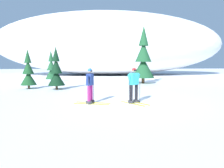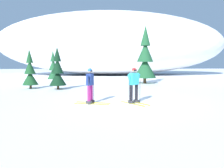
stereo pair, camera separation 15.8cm
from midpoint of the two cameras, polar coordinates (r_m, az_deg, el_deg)
The scene contains 8 objects.
ground_plane at distance 10.38m, azimuth 4.15°, elevation -4.99°, with size 120.00×120.00×0.00m, color white.
skier_cyan_jacket at distance 9.89m, azimuth 5.73°, elevation -0.11°, with size 1.27×1.53×1.74m.
skier_navy_jacket at distance 9.84m, azimuth -6.61°, elevation -0.31°, with size 1.82×0.95×1.71m.
pine_tree_far_left at distance 16.69m, azimuth -22.71°, elevation 3.05°, with size 1.16×1.16×3.01m.
pine_tree_center_left at distance 21.78m, azimuth -16.88°, elevation 4.06°, with size 1.25×1.25×3.24m.
pine_tree_center_right at distance 15.54m, azimuth -15.67°, elevation 3.36°, with size 1.23×1.23×3.17m.
pine_tree_far_right at distance 19.81m, azimuth 8.58°, elevation 6.84°, with size 2.13×2.13×5.51m.
snow_ridge_background at distance 34.34m, azimuth -0.49°, elevation 11.09°, with size 37.23×17.60×10.14m, color white.
Camera 1 is at (-1.67, -10.07, 1.96)m, focal length 32.55 mm.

